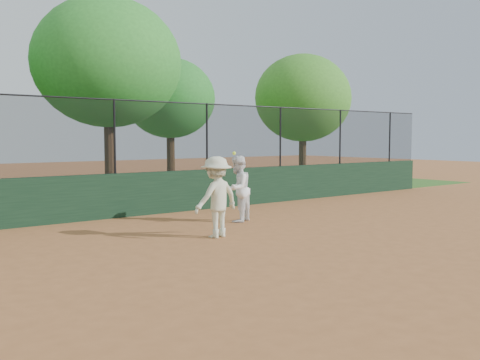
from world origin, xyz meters
TOP-DOWN VIEW (x-y plane):
  - ground at (0.00, 0.00)m, footprint 80.00×80.00m
  - back_wall at (0.00, 6.00)m, footprint 26.00×0.20m
  - grass_strip at (0.00, 12.00)m, footprint 36.00×12.00m
  - player_second at (1.68, 3.42)m, footprint 1.04×0.96m
  - player_main at (-0.01, 2.00)m, footprint 1.21×0.79m
  - fence_assembly at (-0.03, 6.00)m, footprint 26.00×0.06m
  - tree_2 at (1.25, 10.21)m, footprint 5.20×4.73m
  - tree_3 at (5.46, 13.14)m, footprint 4.07×3.70m
  - tree_4 at (11.67, 11.17)m, footprint 4.85×4.41m

SIDE VIEW (x-z plane):
  - ground at x=0.00m, z-range 0.00..0.00m
  - grass_strip at x=0.00m, z-range 0.00..0.01m
  - back_wall at x=0.00m, z-range 0.00..1.20m
  - player_second at x=1.68m, z-range 0.00..1.70m
  - player_main at x=-0.01m, z-range -0.05..1.82m
  - fence_assembly at x=-0.03m, z-range 1.24..3.24m
  - tree_3 at x=5.46m, z-range 1.05..6.71m
  - tree_4 at x=11.67m, z-range 0.98..7.14m
  - tree_2 at x=1.25m, z-range 1.25..8.26m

